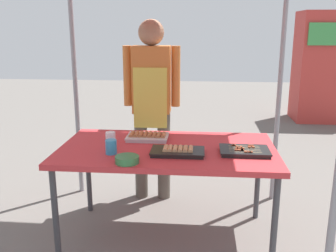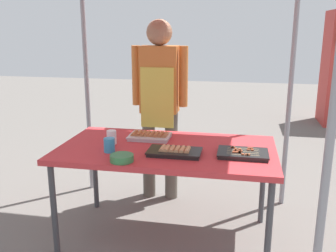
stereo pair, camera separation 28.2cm
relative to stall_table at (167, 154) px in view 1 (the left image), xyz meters
name	(u,v)px [view 1 (the left image)]	position (x,y,z in m)	size (l,w,h in m)	color
ground_plane	(167,237)	(0.00, 0.00, -0.70)	(18.00, 18.00, 0.00)	#66605B
stall_table	(167,154)	(0.00, 0.00, 0.00)	(1.60, 0.90, 0.75)	#C63338
tray_grilled_sausages	(148,137)	(-0.18, 0.19, 0.08)	(0.33, 0.23, 0.05)	silver
tray_meat_skewers	(244,151)	(0.56, -0.09, 0.07)	(0.35, 0.24, 0.04)	black
tray_pork_links	(178,151)	(0.09, -0.15, 0.07)	(0.38, 0.22, 0.05)	black
condiment_bowl	(127,160)	(-0.23, -0.36, 0.08)	(0.16, 0.16, 0.05)	#33723F
drink_cup_near_edge	(110,139)	(-0.43, 0.00, 0.11)	(0.07, 0.07, 0.11)	white
drink_cup_by_wok	(111,147)	(-0.38, -0.19, 0.10)	(0.08, 0.08, 0.10)	#338CBF
vendor_woman	(152,96)	(-0.21, 0.72, 0.31)	(0.52, 0.24, 1.69)	#595147
neighbor_stall_left	(328,67)	(2.44, 4.18, 0.25)	(1.09, 0.78, 1.89)	#BF3833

